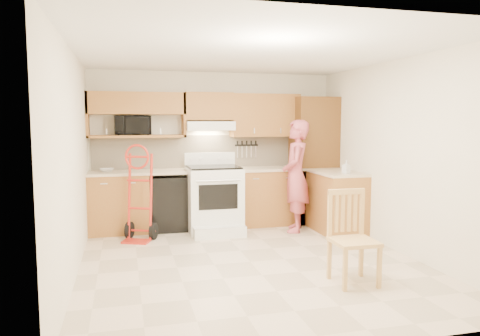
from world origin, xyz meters
name	(u,v)px	position (x,y,z in m)	size (l,w,h in m)	color
floor	(250,263)	(0.00, 0.00, -0.01)	(4.00, 4.50, 0.02)	beige
ceiling	(251,52)	(0.00, 0.00, 2.51)	(4.00, 4.50, 0.02)	white
wall_back	(214,149)	(0.00, 2.26, 1.25)	(4.00, 0.02, 2.50)	white
wall_front	(335,186)	(0.00, -2.26, 1.25)	(4.00, 0.02, 2.50)	white
wall_left	(72,164)	(-2.01, 0.00, 1.25)	(0.02, 4.50, 2.50)	white
wall_right	(399,156)	(2.01, 0.00, 1.25)	(0.02, 4.50, 2.50)	white
backsplash	(214,152)	(0.00, 2.23, 1.20)	(3.92, 0.03, 0.55)	beige
lower_cab_left	(119,203)	(-1.55, 1.95, 0.45)	(0.90, 0.60, 0.90)	#945221
dishwasher	(168,203)	(-0.80, 1.95, 0.42)	(0.60, 0.60, 0.85)	black
lower_cab_right	(267,197)	(0.83, 1.95, 0.45)	(1.14, 0.60, 0.90)	#945221
countertop_left	(138,172)	(-1.25, 1.95, 0.92)	(1.50, 0.63, 0.04)	beige
countertop_right	(267,169)	(0.83, 1.95, 0.92)	(1.14, 0.63, 0.04)	beige
cab_return_right	(336,203)	(1.70, 1.15, 0.45)	(0.60, 1.00, 0.90)	#945221
countertop_return	(337,173)	(1.70, 1.15, 0.92)	(0.63, 1.00, 0.04)	beige
pantry_tall	(313,160)	(1.65, 1.95, 1.05)	(0.70, 0.60, 2.10)	brown
upper_cab_left	(136,103)	(-1.25, 2.08, 1.98)	(1.50, 0.33, 0.34)	#945221
upper_shelf_mw	(137,136)	(-1.25, 2.08, 1.47)	(1.50, 0.33, 0.04)	#945221
upper_cab_center	(208,106)	(-0.12, 2.08, 1.94)	(0.76, 0.33, 0.44)	#945221
upper_cab_right	(265,115)	(0.83, 2.08, 1.80)	(1.14, 0.33, 0.70)	#945221
range_hood	(209,126)	(-0.12, 2.02, 1.63)	(0.76, 0.46, 0.14)	white
knife_strip	(247,149)	(0.55, 2.21, 1.24)	(0.40, 0.05, 0.29)	black
microwave	(132,125)	(-1.32, 2.08, 1.64)	(0.54, 0.37, 0.30)	black
range	(215,193)	(-0.12, 1.62, 0.60)	(0.82, 1.07, 1.20)	white
person	(296,176)	(1.11, 1.35, 0.86)	(0.63, 0.41, 1.73)	#B94E5A
hand_truck	(138,198)	(-1.28, 1.35, 0.62)	(0.49, 0.45, 1.25)	red
dining_chair	(354,238)	(0.86, -0.98, 0.49)	(0.44, 0.48, 0.98)	tan
soap_bottle	(346,167)	(1.70, 0.86, 1.04)	(0.09, 0.09, 0.19)	white
bowl	(107,170)	(-1.71, 1.95, 0.97)	(0.21, 0.21, 0.05)	white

